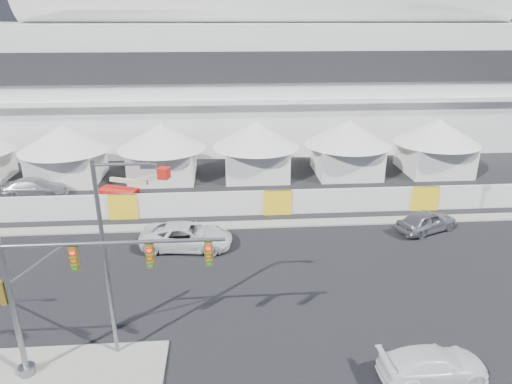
{
  "coord_description": "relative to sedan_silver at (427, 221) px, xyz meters",
  "views": [
    {
      "loc": [
        1.89,
        -18.69,
        14.77
      ],
      "look_at": [
        3.98,
        10.0,
        3.66
      ],
      "focal_mm": 32.0,
      "sensor_mm": 36.0,
      "label": 1
    }
  ],
  "objects": [
    {
      "name": "ground",
      "position": [
        -16.54,
        -10.57,
        -0.81
      ],
      "size": [
        160.0,
        160.0,
        0.0
      ],
      "primitive_type": "plane",
      "color": "black",
      "rests_on": "ground"
    },
    {
      "name": "far_curb",
      "position": [
        3.46,
        1.93,
        -0.75
      ],
      "size": [
        80.0,
        1.2,
        0.12
      ],
      "primitive_type": "cube",
      "color": "gray",
      "rests_on": "ground"
    },
    {
      "name": "stadium",
      "position": [
        -7.84,
        30.93,
        8.64
      ],
      "size": [
        80.0,
        24.8,
        21.98
      ],
      "color": "silver",
      "rests_on": "ground"
    },
    {
      "name": "tent_row",
      "position": [
        -16.04,
        13.43,
        2.34
      ],
      "size": [
        53.4,
        8.4,
        5.4
      ],
      "color": "silver",
      "rests_on": "ground"
    },
    {
      "name": "hoarding_fence",
      "position": [
        -10.54,
        3.93,
        0.19
      ],
      "size": [
        70.0,
        0.25,
        2.0
      ],
      "primitive_type": "cube",
      "color": "silver",
      "rests_on": "ground"
    },
    {
      "name": "sedan_silver",
      "position": [
        0.0,
        0.0,
        0.0
      ],
      "size": [
        3.63,
        5.12,
        1.62
      ],
      "primitive_type": "imported",
      "rotation": [
        0.0,
        0.0,
        1.98
      ],
      "color": "#9C9CA0",
      "rests_on": "ground"
    },
    {
      "name": "pickup_curb",
      "position": [
        -17.32,
        -1.28,
        0.05
      ],
      "size": [
        3.44,
        6.42,
        1.71
      ],
      "primitive_type": "imported",
      "rotation": [
        0.0,
        0.0,
        1.47
      ],
      "color": "silver",
      "rests_on": "ground"
    },
    {
      "name": "pickup_near",
      "position": [
        -5.86,
        -14.16,
        -0.12
      ],
      "size": [
        2.18,
        4.86,
        1.38
      ],
      "primitive_type": "imported",
      "rotation": [
        0.0,
        0.0,
        1.62
      ],
      "color": "white",
      "rests_on": "ground"
    },
    {
      "name": "lot_car_c",
      "position": [
        -31.19,
        9.3,
        -0.01
      ],
      "size": [
        2.27,
        5.5,
        1.59
      ],
      "primitive_type": "imported",
      "rotation": [
        0.0,
        0.0,
        1.56
      ],
      "color": "silver",
      "rests_on": "ground"
    },
    {
      "name": "traffic_mast",
      "position": [
        -21.53,
        -12.82,
        3.31
      ],
      "size": [
        9.16,
        0.69,
        7.15
      ],
      "color": "gray",
      "rests_on": "median_island"
    },
    {
      "name": "streetlight_median",
      "position": [
        -19.62,
        -11.65,
        4.7
      ],
      "size": [
        2.58,
        0.26,
        9.33
      ],
      "color": "gray",
      "rests_on": "median_island"
    },
    {
      "name": "boom_lift",
      "position": [
        -23.11,
        7.83,
        0.08
      ],
      "size": [
        6.77,
        2.54,
        3.32
      ],
      "rotation": [
        0.0,
        0.0,
        -0.36
      ],
      "color": "red",
      "rests_on": "ground"
    }
  ]
}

